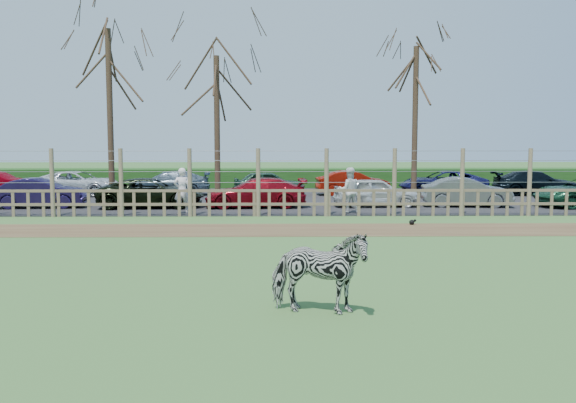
{
  "coord_description": "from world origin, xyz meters",
  "views": [
    {
      "loc": [
        0.71,
        -15.41,
        2.9
      ],
      "look_at": [
        1.0,
        2.5,
        1.1
      ],
      "focal_mm": 40.0,
      "sensor_mm": 36.0,
      "label": 1
    }
  ],
  "objects_px": {
    "tree_mid": "(217,93)",
    "car_5": "(467,192)",
    "tree_left": "(109,73)",
    "car_3": "(256,193)",
    "car_10": "(269,183)",
    "car_13": "(536,183)",
    "car_9": "(168,183)",
    "tree_right": "(416,86)",
    "zebra": "(319,272)",
    "car_2": "(151,193)",
    "car_8": "(78,183)",
    "car_1": "(40,193)",
    "visitor_b": "(349,190)",
    "crow": "(412,222)",
    "car_11": "(353,183)",
    "car_12": "(443,183)",
    "car_4": "(376,192)",
    "visitor_a": "(182,191)"
  },
  "relations": [
    {
      "from": "crow",
      "to": "car_10",
      "type": "height_order",
      "value": "car_10"
    },
    {
      "from": "car_13",
      "to": "tree_right",
      "type": "bearing_deg",
      "value": 112.37
    },
    {
      "from": "car_5",
      "to": "car_10",
      "type": "distance_m",
      "value": 9.86
    },
    {
      "from": "car_8",
      "to": "car_10",
      "type": "distance_m",
      "value": 9.43
    },
    {
      "from": "visitor_b",
      "to": "car_4",
      "type": "bearing_deg",
      "value": -125.87
    },
    {
      "from": "car_2",
      "to": "car_10",
      "type": "relative_size",
      "value": 1.23
    },
    {
      "from": "crow",
      "to": "car_11",
      "type": "height_order",
      "value": "car_11"
    },
    {
      "from": "car_1",
      "to": "zebra",
      "type": "bearing_deg",
      "value": -152.11
    },
    {
      "from": "visitor_b",
      "to": "car_10",
      "type": "distance_m",
      "value": 8.17
    },
    {
      "from": "car_11",
      "to": "car_12",
      "type": "xyz_separation_m",
      "value": [
        4.47,
        -0.1,
        0.0
      ]
    },
    {
      "from": "car_3",
      "to": "tree_mid",
      "type": "bearing_deg",
      "value": -150.1
    },
    {
      "from": "car_1",
      "to": "car_13",
      "type": "height_order",
      "value": "same"
    },
    {
      "from": "crow",
      "to": "car_2",
      "type": "bearing_deg",
      "value": 151.91
    },
    {
      "from": "visitor_b",
      "to": "car_2",
      "type": "height_order",
      "value": "visitor_b"
    },
    {
      "from": "visitor_b",
      "to": "car_3",
      "type": "relative_size",
      "value": 0.42
    },
    {
      "from": "car_8",
      "to": "car_13",
      "type": "relative_size",
      "value": 1.04
    },
    {
      "from": "car_3",
      "to": "car_8",
      "type": "relative_size",
      "value": 0.96
    },
    {
      "from": "car_8",
      "to": "car_12",
      "type": "xyz_separation_m",
      "value": [
        18.09,
        0.01,
        0.0
      ]
    },
    {
      "from": "car_2",
      "to": "car_11",
      "type": "bearing_deg",
      "value": -61.94
    },
    {
      "from": "visitor_a",
      "to": "car_4",
      "type": "distance_m",
      "value": 7.99
    },
    {
      "from": "tree_right",
      "to": "car_13",
      "type": "bearing_deg",
      "value": 17.69
    },
    {
      "from": "visitor_b",
      "to": "car_11",
      "type": "height_order",
      "value": "visitor_b"
    },
    {
      "from": "car_1",
      "to": "car_9",
      "type": "relative_size",
      "value": 0.88
    },
    {
      "from": "car_2",
      "to": "visitor_a",
      "type": "bearing_deg",
      "value": -147.23
    },
    {
      "from": "car_11",
      "to": "zebra",
      "type": "bearing_deg",
      "value": 167.02
    },
    {
      "from": "zebra",
      "to": "car_10",
      "type": "relative_size",
      "value": 0.47
    },
    {
      "from": "zebra",
      "to": "car_4",
      "type": "relative_size",
      "value": 0.47
    },
    {
      "from": "car_1",
      "to": "car_9",
      "type": "xyz_separation_m",
      "value": [
        4.26,
        5.56,
        0.0
      ]
    },
    {
      "from": "tree_right",
      "to": "zebra",
      "type": "distance_m",
      "value": 20.41
    },
    {
      "from": "tree_mid",
      "to": "car_5",
      "type": "bearing_deg",
      "value": -13.77
    },
    {
      "from": "car_4",
      "to": "car_5",
      "type": "distance_m",
      "value": 3.77
    },
    {
      "from": "car_8",
      "to": "car_12",
      "type": "distance_m",
      "value": 18.09
    },
    {
      "from": "tree_right",
      "to": "car_1",
      "type": "distance_m",
      "value": 16.93
    },
    {
      "from": "visitor_b",
      "to": "tree_left",
      "type": "bearing_deg",
      "value": -24.73
    },
    {
      "from": "car_3",
      "to": "car_9",
      "type": "bearing_deg",
      "value": -144.11
    },
    {
      "from": "tree_mid",
      "to": "car_13",
      "type": "distance_m",
      "value": 16.29
    },
    {
      "from": "zebra",
      "to": "car_13",
      "type": "bearing_deg",
      "value": -18.13
    },
    {
      "from": "tree_mid",
      "to": "visitor_b",
      "type": "xyz_separation_m",
      "value": [
        5.42,
        -4.78,
        -3.96
      ]
    },
    {
      "from": "tree_right",
      "to": "car_4",
      "type": "relative_size",
      "value": 2.09
    },
    {
      "from": "tree_right",
      "to": "car_10",
      "type": "distance_m",
      "value": 8.46
    },
    {
      "from": "tree_left",
      "to": "car_3",
      "type": "bearing_deg",
      "value": -15.94
    },
    {
      "from": "zebra",
      "to": "car_8",
      "type": "relative_size",
      "value": 0.38
    },
    {
      "from": "car_10",
      "to": "car_12",
      "type": "height_order",
      "value": "same"
    },
    {
      "from": "crow",
      "to": "car_5",
      "type": "distance_m",
      "value": 6.32
    },
    {
      "from": "visitor_a",
      "to": "car_9",
      "type": "xyz_separation_m",
      "value": [
        -1.82,
        7.68,
        -0.26
      ]
    },
    {
      "from": "car_3",
      "to": "car_8",
      "type": "bearing_deg",
      "value": -124.92
    },
    {
      "from": "car_3",
      "to": "car_8",
      "type": "distance_m",
      "value": 10.58
    },
    {
      "from": "car_5",
      "to": "car_13",
      "type": "relative_size",
      "value": 0.88
    },
    {
      "from": "car_13",
      "to": "car_5",
      "type": "bearing_deg",
      "value": 140.8
    },
    {
      "from": "tree_mid",
      "to": "car_9",
      "type": "relative_size",
      "value": 1.65
    }
  ]
}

